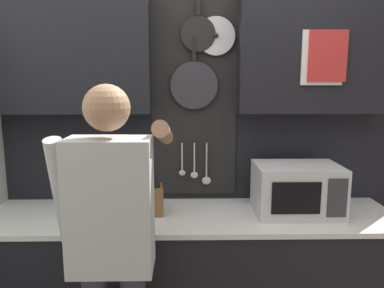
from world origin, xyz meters
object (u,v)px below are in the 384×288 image
at_px(microwave, 297,189).
at_px(person, 112,232).
at_px(utensil_crock, 82,201).
at_px(knife_block, 153,199).

distance_m(microwave, person, 1.14).
xyz_separation_m(microwave, utensil_crock, (-1.29, 0.00, -0.07)).
bearing_deg(knife_block, utensil_crock, 179.81).
height_order(utensil_crock, person, person).
bearing_deg(person, utensil_crock, 118.20).
height_order(knife_block, person, person).
height_order(knife_block, utensil_crock, utensil_crock).
distance_m(knife_block, person, 0.54).
bearing_deg(utensil_crock, knife_block, -0.19).
xyz_separation_m(microwave, person, (-1.01, -0.52, -0.05)).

